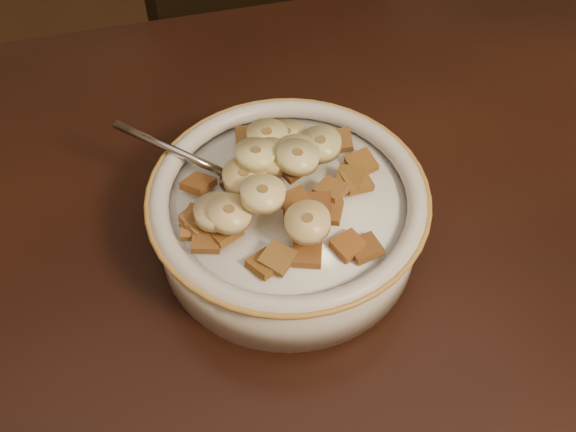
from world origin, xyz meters
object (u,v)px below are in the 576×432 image
object	(u,v)px
table	(383,379)
chair	(320,119)
spoon	(249,184)
cereal_bowl	(288,221)

from	to	relation	value
table	chair	distance (m)	0.56
table	spoon	size ratio (longest dim) A/B	29.20
chair	spoon	world-z (taller)	chair
table	cereal_bowl	size ratio (longest dim) A/B	7.01
table	chair	size ratio (longest dim) A/B	1.38
table	spoon	bearing A→B (deg)	114.08
chair	spoon	size ratio (longest dim) A/B	21.11
chair	spoon	xyz separation A→B (m)	(-0.18, -0.36, 0.30)
spoon	cereal_bowl	bearing A→B (deg)	90.00
table	cereal_bowl	xyz separation A→B (m)	(-0.04, 0.12, 0.04)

